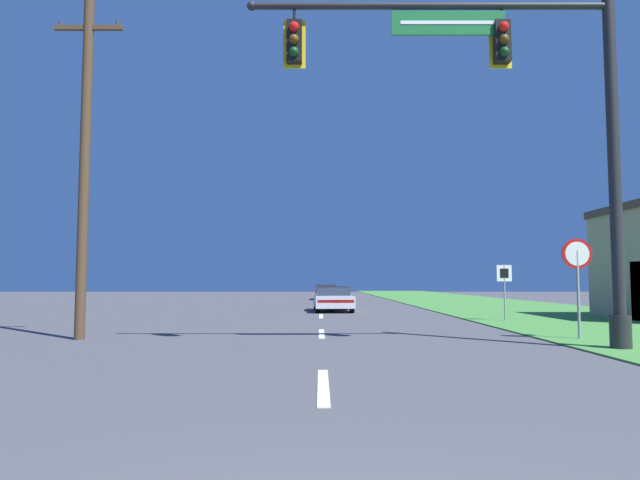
% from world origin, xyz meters
% --- Properties ---
extents(grass_verge_right, '(10.00, 110.00, 0.04)m').
position_xyz_m(grass_verge_right, '(10.50, 30.00, 0.02)').
color(grass_verge_right, '#428438').
rests_on(grass_verge_right, ground).
extents(road_center_line, '(0.16, 34.80, 0.01)m').
position_xyz_m(road_center_line, '(0.00, 22.00, 0.01)').
color(road_center_line, silver).
rests_on(road_center_line, ground).
extents(signal_mast, '(8.30, 0.47, 8.45)m').
position_xyz_m(signal_mast, '(4.51, 10.20, 5.13)').
color(signal_mast, '#232326').
rests_on(signal_mast, grass_verge_right).
extents(car_ahead, '(1.98, 4.66, 1.19)m').
position_xyz_m(car_ahead, '(0.60, 26.31, 0.61)').
color(car_ahead, black).
rests_on(car_ahead, ground).
extents(far_car, '(1.82, 4.63, 1.19)m').
position_xyz_m(far_car, '(0.47, 44.69, 0.61)').
color(far_car, black).
rests_on(far_car, ground).
extents(stop_sign, '(0.76, 0.07, 2.50)m').
position_xyz_m(stop_sign, '(6.44, 12.25, 1.86)').
color(stop_sign, gray).
rests_on(stop_sign, grass_verge_right).
extents(route_sign_post, '(0.55, 0.06, 2.03)m').
position_xyz_m(route_sign_post, '(6.75, 18.90, 1.53)').
color(route_sign_post, gray).
rests_on(route_sign_post, grass_verge_right).
extents(utility_pole_near, '(1.80, 0.26, 9.02)m').
position_xyz_m(utility_pole_near, '(-6.13, 12.42, 4.67)').
color(utility_pole_near, '#4C3823').
rests_on(utility_pole_near, ground).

